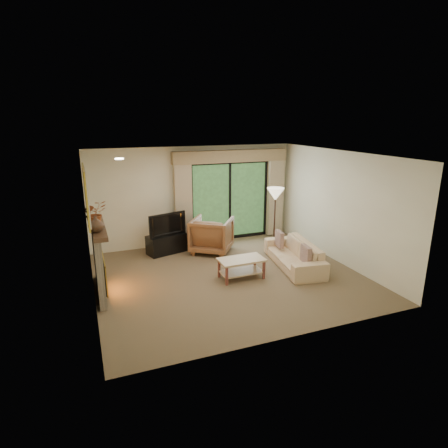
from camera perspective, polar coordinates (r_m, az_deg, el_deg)
name	(u,v)px	position (r m, az deg, el deg)	size (l,w,h in m)	color
floor	(229,276)	(8.15, 0.77, -8.00)	(5.50, 5.50, 0.00)	brown
ceiling	(229,155)	(7.49, 0.84, 10.51)	(5.50, 5.50, 0.00)	silver
wall_back	(194,196)	(10.02, -4.56, 4.32)	(5.00, 5.00, 0.00)	#EEE6C5
wall_front	(293,260)	(5.59, 10.47, -5.36)	(5.00, 5.00, 0.00)	#EEE6C5
wall_left	(88,233)	(7.20, -19.96, -1.24)	(5.00, 5.00, 0.00)	#EEE6C5
wall_right	(339,207)	(9.08, 17.13, 2.45)	(5.00, 5.00, 0.00)	#EEE6C5
fireplace	(98,260)	(7.58, -18.67, -5.18)	(0.24, 1.70, 1.37)	gray
mirror	(86,195)	(7.24, -20.22, 4.15)	(0.07, 1.45, 1.02)	gold
sliding_door	(230,201)	(10.34, 0.86, 3.59)	(2.26, 0.10, 2.16)	black
curtain_left	(183,202)	(9.80, -6.24, 3.41)	(0.45, 0.18, 2.35)	tan
curtain_right	(275,194)	(10.79, 7.77, 4.51)	(0.45, 0.18, 2.35)	tan
cornice	(231,156)	(10.07, 1.09, 10.29)	(3.20, 0.24, 0.32)	#987D57
media_console	(166,244)	(9.56, -8.76, -2.98)	(0.96, 0.43, 0.48)	black
tv	(166,224)	(9.41, -8.89, 0.06)	(0.99, 0.13, 0.57)	black
armchair	(212,235)	(9.47, -1.88, -1.67)	(0.95, 0.98, 0.89)	brown
sofa	(294,254)	(8.74, 10.60, -4.55)	(1.99, 0.78, 0.58)	#D6B488
pillow_near	(306,254)	(8.18, 12.37, -4.55)	(0.10, 0.38, 0.38)	#512A25
pillow_far	(279,239)	(9.10, 8.43, -2.25)	(0.10, 0.37, 0.37)	#512A25
coffee_table	(241,268)	(8.01, 2.66, -6.78)	(0.96, 0.53, 0.43)	tan
floor_lamp	(275,220)	(9.57, 7.71, 0.67)	(0.44, 0.44, 1.63)	#FFF1CA
vase	(96,224)	(6.92, -18.91, 0.02)	(0.27, 0.27, 0.29)	#4A3221
branches	(94,213)	(7.28, -19.14, 1.55)	(0.43, 0.37, 0.48)	#94461F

